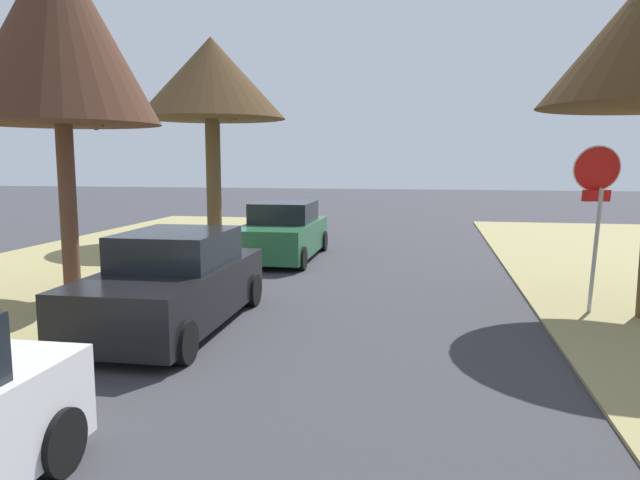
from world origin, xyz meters
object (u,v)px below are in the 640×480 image
at_px(parked_sedan_black, 174,284).
at_px(street_tree_left_far, 211,80).
at_px(parked_sedan_green, 283,233).
at_px(stop_sign_far, 596,193).
at_px(street_tree_left_mid_b, 58,31).

bearing_deg(parked_sedan_black, street_tree_left_far, 106.74).
relative_size(parked_sedan_black, parked_sedan_green, 1.00).
distance_m(stop_sign_far, parked_sedan_black, 7.38).
bearing_deg(stop_sign_far, parked_sedan_green, 143.95).
relative_size(stop_sign_far, parked_sedan_green, 0.67).
relative_size(stop_sign_far, street_tree_left_mid_b, 0.43).
relative_size(stop_sign_far, parked_sedan_black, 0.67).
xyz_separation_m(stop_sign_far, street_tree_left_far, (-9.87, 7.68, 3.14)).
height_order(street_tree_left_mid_b, street_tree_left_far, street_tree_left_mid_b).
xyz_separation_m(street_tree_left_mid_b, parked_sedan_green, (2.90, 5.56, -4.41)).
bearing_deg(parked_sedan_black, parked_sedan_green, 89.29).
distance_m(stop_sign_far, street_tree_left_far, 12.89).
relative_size(street_tree_left_mid_b, parked_sedan_black, 1.55).
distance_m(street_tree_left_far, parked_sedan_black, 11.14).
bearing_deg(street_tree_left_far, street_tree_left_mid_b, -89.19).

